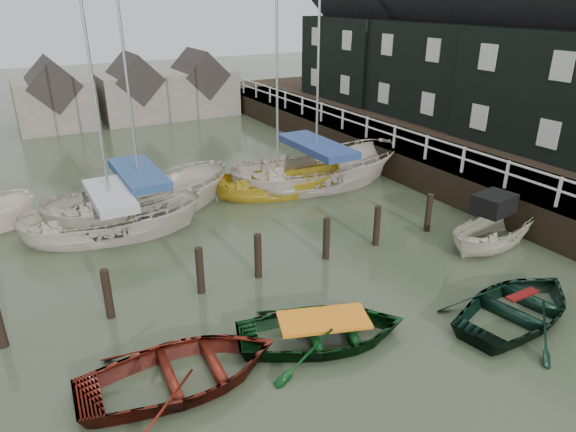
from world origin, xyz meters
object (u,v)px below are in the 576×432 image
motorboat (493,240)px  sailboat_c (278,193)px  sailboat_b (143,213)px  rowboat_red (184,383)px  sailboat_a (115,232)px  sailboat_d (316,184)px  rowboat_dkgreen (518,317)px  rowboat_green (323,341)px

motorboat → sailboat_c: bearing=19.1°
motorboat → sailboat_b: sailboat_b is taller
rowboat_red → sailboat_a: bearing=0.7°
rowboat_red → sailboat_c: 11.77m
rowboat_red → sailboat_d: 13.15m
sailboat_a → sailboat_d: sailboat_d is taller
rowboat_dkgreen → sailboat_d: sailboat_d is taller
rowboat_green → sailboat_b: size_ratio=0.38×
rowboat_red → sailboat_d: sailboat_d is taller
rowboat_red → sailboat_b: 9.96m
rowboat_red → sailboat_d: bearing=-41.6°
rowboat_dkgreen → sailboat_b: (-6.77, 11.68, 0.06)m
rowboat_green → motorboat: bearing=-58.7°
sailboat_a → sailboat_b: sailboat_a is taller
sailboat_a → motorboat: bearing=-111.6°
rowboat_dkgreen → sailboat_c: size_ratio=0.40×
sailboat_b → rowboat_red: bearing=165.5°
sailboat_a → sailboat_c: 6.98m
rowboat_red → rowboat_green: (3.44, -0.22, 0.00)m
rowboat_red → sailboat_a: (0.34, 8.51, 0.07)m
rowboat_red → rowboat_dkgreen: 8.65m
sailboat_a → sailboat_c: bearing=-73.3°
rowboat_green → sailboat_b: (-1.77, 10.03, 0.06)m
sailboat_d → rowboat_red: bearing=141.4°
rowboat_dkgreen → sailboat_b: 13.50m
sailboat_c → sailboat_a: bearing=111.9°
rowboat_red → rowboat_green: 3.45m
rowboat_red → sailboat_b: sailboat_b is taller
sailboat_a → sailboat_c: size_ratio=1.11×
rowboat_dkgreen → sailboat_a: (-8.11, 10.38, 0.07)m
rowboat_dkgreen → sailboat_c: 11.19m
sailboat_a → sailboat_b: 1.87m
rowboat_green → motorboat: 8.19m
rowboat_red → rowboat_dkgreen: rowboat_red is taller
motorboat → sailboat_c: 8.77m
sailboat_a → rowboat_red: bearing=-171.8°
rowboat_dkgreen → sailboat_b: bearing=19.9°
rowboat_green → sailboat_d: sailboat_d is taller
sailboat_c → rowboat_green: bearing=173.8°
rowboat_green → rowboat_dkgreen: bearing=-89.4°
sailboat_a → sailboat_b: size_ratio=1.09×
rowboat_green → rowboat_dkgreen: (5.00, -1.65, 0.00)m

